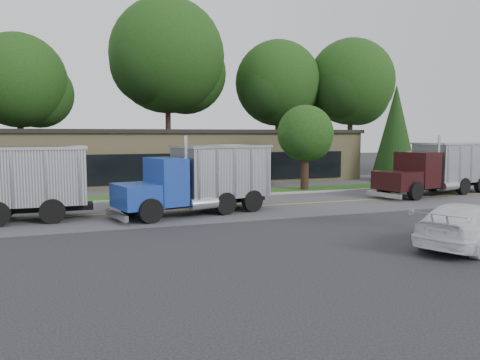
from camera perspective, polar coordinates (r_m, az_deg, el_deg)
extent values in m
plane|color=#36363B|center=(16.02, 0.83, -8.61)|extent=(140.00, 140.00, 0.00)
cube|color=slate|center=(24.48, -6.59, -3.67)|extent=(60.00, 8.00, 0.02)
cube|color=gold|center=(24.48, -6.59, -3.67)|extent=(60.00, 0.12, 0.01)
cube|color=#9E9E99|center=(28.54, -8.51, -2.37)|extent=(60.00, 0.30, 0.12)
cube|color=#2A4F1B|center=(30.29, -9.18, -1.92)|extent=(60.00, 3.40, 0.03)
cube|color=slate|center=(35.19, -10.67, -0.90)|extent=(60.00, 7.00, 0.02)
cube|color=tan|center=(41.26, -9.29, 2.86)|extent=(32.00, 12.00, 4.00)
cylinder|color=#382619|center=(48.77, -25.09, 3.29)|extent=(0.56, 0.56, 4.79)
sphere|color=#15330E|center=(49.00, -25.42, 10.90)|extent=(8.77, 8.77, 8.77)
sphere|color=#15330E|center=(49.87, -23.33, 9.62)|extent=(6.57, 6.57, 6.57)
sphere|color=black|center=(48.26, -27.11, 9.94)|extent=(6.03, 6.03, 6.03)
cylinder|color=#382619|center=(49.45, -8.72, 4.72)|extent=(0.56, 0.56, 6.42)
sphere|color=#15330E|center=(50.09, -8.87, 14.73)|extent=(11.74, 11.74, 11.74)
sphere|color=#15330E|center=(51.75, -6.71, 12.82)|extent=(8.80, 8.80, 8.80)
sphere|color=black|center=(48.53, -10.79, 13.68)|extent=(8.07, 8.07, 8.07)
cylinder|color=#382619|center=(52.17, 4.59, 4.09)|extent=(0.56, 0.56, 5.11)
sphere|color=#15330E|center=(52.45, 4.65, 11.68)|extent=(9.34, 9.34, 9.34)
sphere|color=#15330E|center=(54.13, 5.84, 10.24)|extent=(7.01, 7.01, 7.01)
sphere|color=black|center=(50.98, 3.53, 10.87)|extent=(6.42, 6.42, 6.42)
cylinder|color=#382619|center=(54.25, 13.21, 4.08)|extent=(0.56, 0.56, 5.23)
sphere|color=#15330E|center=(54.54, 13.38, 11.56)|extent=(9.57, 9.57, 9.57)
sphere|color=#15330E|center=(56.40, 14.24, 10.12)|extent=(7.17, 7.17, 7.17)
sphere|color=black|center=(52.90, 12.52, 10.79)|extent=(6.58, 6.58, 6.58)
cylinder|color=#382619|center=(41.45, 18.26, 0.58)|extent=(0.44, 0.44, 1.00)
cone|color=black|center=(41.31, 18.43, 6.01)|extent=(3.54, 3.54, 7.24)
cylinder|color=#382619|center=(33.46, 7.88, 0.67)|extent=(0.56, 0.56, 2.16)
sphere|color=#15330E|center=(33.33, 7.95, 5.69)|extent=(3.95, 3.95, 3.95)
sphere|color=#15330E|center=(34.12, 8.65, 4.85)|extent=(2.96, 2.96, 2.96)
sphere|color=black|center=(32.72, 7.28, 5.05)|extent=(2.71, 2.71, 2.71)
cube|color=silver|center=(23.22, -25.71, 0.32)|extent=(6.02, 2.52, 2.50)
cube|color=silver|center=(23.15, -25.85, 3.53)|extent=(6.17, 2.67, 0.12)
cylinder|color=black|center=(24.48, -24.28, -2.79)|extent=(1.10, 0.35, 1.10)
cylinder|color=black|center=(22.21, -24.72, -3.62)|extent=(1.10, 0.35, 1.10)
cube|color=black|center=(23.36, -5.01, -2.69)|extent=(7.48, 2.84, 0.28)
cube|color=#1C3D9D|center=(21.90, -12.47, -1.91)|extent=(2.30, 2.67, 1.10)
cube|color=#1C3D9D|center=(22.41, -9.03, -0.13)|extent=(1.86, 2.65, 2.20)
cube|color=black|center=(22.13, -10.37, 0.82)|extent=(0.58, 2.05, 0.90)
cube|color=silver|center=(23.85, -2.32, 1.00)|extent=(4.95, 3.54, 2.50)
cube|color=silver|center=(23.78, -2.33, 4.13)|extent=(5.13, 3.72, 0.12)
cylinder|color=black|center=(23.09, -13.12, -2.91)|extent=(1.15, 0.61, 1.10)
cylinder|color=black|center=(20.99, -10.85, -3.72)|extent=(1.15, 0.61, 1.10)
cylinder|color=black|center=(25.15, -3.06, -2.08)|extent=(1.15, 0.61, 1.10)
cylinder|color=black|center=(23.23, -0.12, -2.71)|extent=(1.15, 0.61, 1.10)
cube|color=black|center=(33.36, 22.98, -0.62)|extent=(9.20, 2.98, 0.28)
cube|color=black|center=(30.12, 18.67, -0.04)|extent=(2.65, 2.72, 1.10)
cube|color=black|center=(31.48, 20.77, 1.22)|extent=(2.09, 2.69, 2.20)
cube|color=black|center=(30.90, 20.02, 1.91)|extent=(0.52, 2.06, 0.90)
cube|color=silver|center=(34.58, 24.59, 1.93)|extent=(5.92, 3.64, 2.50)
cube|color=silver|center=(34.53, 24.68, 4.09)|extent=(6.10, 3.82, 0.12)
cylinder|color=black|center=(31.06, 17.23, -0.86)|extent=(1.15, 0.58, 1.10)
cylinder|color=black|center=(29.63, 20.61, -1.27)|extent=(1.15, 0.58, 1.10)
cylinder|color=black|center=(35.65, 23.30, -0.26)|extent=(1.15, 0.58, 1.10)
cylinder|color=black|center=(34.42, 26.45, -0.58)|extent=(1.15, 0.58, 1.10)
imported|color=white|center=(18.27, 26.00, -4.95)|extent=(5.70, 4.15, 1.53)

